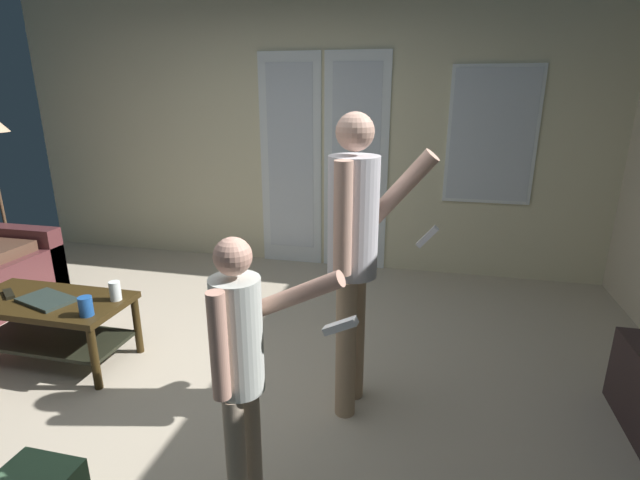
% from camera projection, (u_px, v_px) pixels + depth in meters
% --- Properties ---
extents(ground_plane, '(5.97, 4.88, 0.02)m').
position_uv_depth(ground_plane, '(195.00, 394.00, 2.84)').
color(ground_plane, '#BCAD96').
extents(wall_back_with_doors, '(5.97, 0.09, 2.71)m').
position_uv_depth(wall_back_with_doors, '(306.00, 135.00, 4.66)').
color(wall_back_with_doors, beige).
rests_on(wall_back_with_doors, ground_plane).
extents(coffee_table, '(1.04, 0.50, 0.44)m').
position_uv_depth(coffee_table, '(50.00, 316.00, 3.09)').
color(coffee_table, '#32240E').
rests_on(coffee_table, ground_plane).
extents(person_adult, '(0.56, 0.44, 1.64)m').
position_uv_depth(person_adult, '(355.00, 243.00, 2.44)').
color(person_adult, tan).
rests_on(person_adult, ground_plane).
extents(person_child, '(0.55, 0.33, 1.23)m').
position_uv_depth(person_child, '(242.00, 358.00, 1.83)').
color(person_child, tan).
rests_on(person_child, ground_plane).
extents(laptop_closed, '(0.40, 0.31, 0.02)m').
position_uv_depth(laptop_closed, '(47.00, 300.00, 3.02)').
color(laptop_closed, '#2A3530').
rests_on(laptop_closed, coffee_table).
extents(cup_near_edge, '(0.08, 0.08, 0.12)m').
position_uv_depth(cup_near_edge, '(86.00, 306.00, 2.81)').
color(cup_near_edge, '#1E509D').
rests_on(cup_near_edge, coffee_table).
extents(cup_by_laptop, '(0.07, 0.07, 0.13)m').
position_uv_depth(cup_by_laptop, '(115.00, 291.00, 3.02)').
color(cup_by_laptop, white).
rests_on(cup_by_laptop, coffee_table).
extents(tv_remote_black, '(0.17, 0.14, 0.02)m').
position_uv_depth(tv_remote_black, '(9.00, 294.00, 3.10)').
color(tv_remote_black, black).
rests_on(tv_remote_black, coffee_table).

